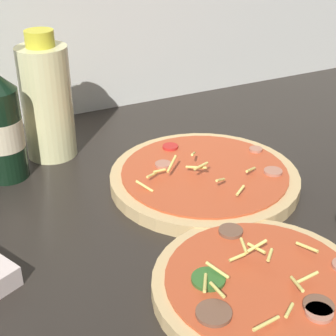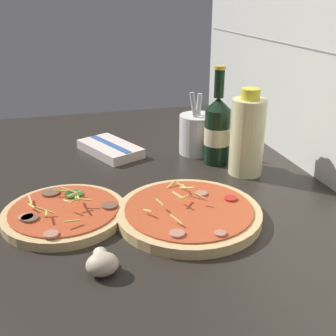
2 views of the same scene
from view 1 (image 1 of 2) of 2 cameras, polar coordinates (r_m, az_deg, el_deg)
name	(u,v)px [view 1 (image 1 of 2)]	position (r cm, az deg, el deg)	size (l,w,h in cm)	color
counter_slab	(253,232)	(67.52, 9.46, -7.02)	(160.00, 90.00, 2.50)	#28231E
pizza_near	(260,286)	(56.10, 10.16, -12.73)	(22.85, 22.85, 4.88)	tan
pizza_far	(204,178)	(73.97, 4.05, -1.08)	(27.03, 27.03, 4.63)	tan
beer_bottle	(0,123)	(76.41, -18.13, 4.74)	(6.20, 6.20, 23.60)	black
oil_bottle	(47,101)	(81.21, -13.27, 7.28)	(7.73, 7.73, 19.82)	beige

